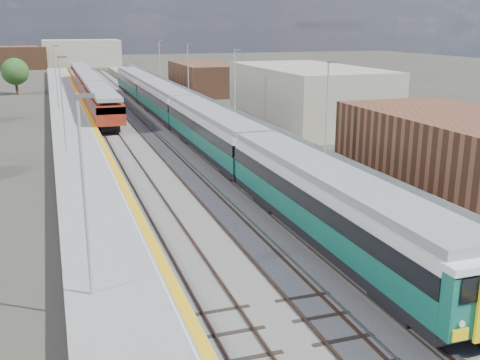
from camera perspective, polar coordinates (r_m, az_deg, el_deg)
ground at (r=63.83m, az=-8.45°, el=5.57°), size 320.00×320.00×0.00m
ballast_bed at (r=65.92m, az=-10.78°, el=5.80°), size 10.50×155.00×0.06m
tracks at (r=67.63m, az=-10.48°, el=6.12°), size 8.96×160.00×0.17m
platform_right at (r=67.25m, az=-4.40°, el=6.65°), size 4.70×155.00×8.52m
platform_left at (r=65.27m, az=-16.74°, el=5.76°), size 4.30×155.00×8.52m
buildings at (r=150.71m, az=-22.06°, el=14.33°), size 72.00×185.50×40.00m
green_train at (r=56.91m, az=-5.74°, el=6.88°), size 3.04×84.58×3.35m
red_train at (r=86.47m, az=-15.07°, el=9.23°), size 2.93×59.32×3.69m
tree_c at (r=97.85m, az=-21.89°, el=10.18°), size 4.27×4.27×5.79m
tree_d at (r=77.16m, az=7.07°, el=10.15°), size 4.45×4.45×6.03m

